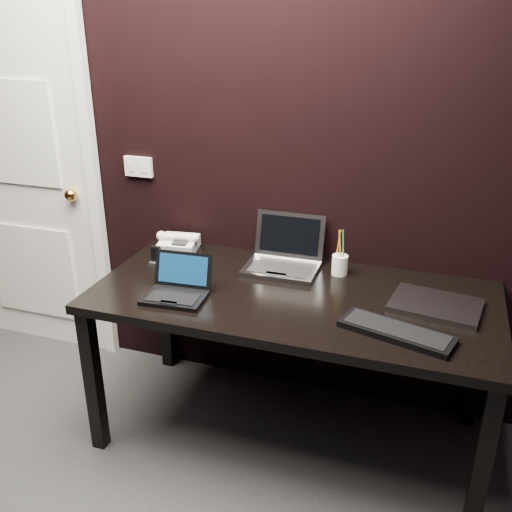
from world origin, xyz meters
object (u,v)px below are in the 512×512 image
(closed_laptop, at_px, (436,305))
(desk_phone, at_px, (179,243))
(netbook, at_px, (177,289))
(door, at_px, (20,170))
(ext_keyboard, at_px, (397,331))
(pen_cup, at_px, (340,264))
(silver_laptop, at_px, (283,259))
(desk, at_px, (293,310))
(mobile_phone, at_px, (156,258))

(closed_laptop, distance_m, desk_phone, 1.26)
(netbook, bearing_deg, desk_phone, 114.84)
(desk_phone, bearing_deg, door, 174.27)
(netbook, bearing_deg, ext_keyboard, -1.50)
(door, height_order, ext_keyboard, door)
(closed_laptop, bearing_deg, netbook, -167.07)
(closed_laptop, height_order, desk_phone, desk_phone)
(door, distance_m, pen_cup, 1.82)
(desk_phone, bearing_deg, silver_laptop, -3.81)
(silver_laptop, relative_size, desk_phone, 1.49)
(desk, relative_size, desk_phone, 7.57)
(desk, bearing_deg, mobile_phone, 173.20)
(desk, bearing_deg, desk_phone, 157.39)
(closed_laptop, bearing_deg, silver_laptop, 165.17)
(silver_laptop, distance_m, pen_cup, 0.26)
(ext_keyboard, distance_m, pen_cup, 0.55)
(pen_cup, bearing_deg, mobile_phone, -168.30)
(door, bearing_deg, netbook, -24.87)
(desk, relative_size, silver_laptop, 5.08)
(mobile_phone, bearing_deg, ext_keyboard, -14.07)
(ext_keyboard, bearing_deg, door, 164.59)
(door, relative_size, desk, 1.26)
(desk_phone, bearing_deg, netbook, -65.16)
(silver_laptop, xyz_separation_m, ext_keyboard, (0.56, -0.44, -0.03))
(pen_cup, bearing_deg, netbook, -144.12)
(ext_keyboard, bearing_deg, netbook, 178.50)
(desk, distance_m, closed_laptop, 0.59)
(netbook, distance_m, ext_keyboard, 0.90)
(ext_keyboard, bearing_deg, silver_laptop, 141.71)
(desk_phone, bearing_deg, ext_keyboard, -23.30)
(closed_laptop, bearing_deg, mobile_phone, 178.87)
(door, xyz_separation_m, silver_laptop, (1.54, -0.14, -0.26))
(closed_laptop, distance_m, pen_cup, 0.47)
(silver_laptop, xyz_separation_m, pen_cup, (0.26, 0.02, 0.01))
(desk, relative_size, mobile_phone, 18.59)
(silver_laptop, distance_m, closed_laptop, 0.71)
(closed_laptop, bearing_deg, desk_phone, 169.99)
(closed_laptop, bearing_deg, pen_cup, 155.19)
(desk_phone, bearing_deg, desk, -22.61)
(door, distance_m, desk_phone, 1.02)
(closed_laptop, xyz_separation_m, mobile_phone, (-1.27, 0.02, 0.02))
(desk, relative_size, netbook, 6.34)
(door, bearing_deg, desk, -12.82)
(ext_keyboard, relative_size, closed_laptop, 1.16)
(door, height_order, mobile_phone, door)
(netbook, height_order, ext_keyboard, netbook)
(netbook, relative_size, ext_keyboard, 0.61)
(ext_keyboard, height_order, desk_phone, desk_phone)
(door, height_order, silver_laptop, door)
(desk, xyz_separation_m, netbook, (-0.45, -0.18, 0.11))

